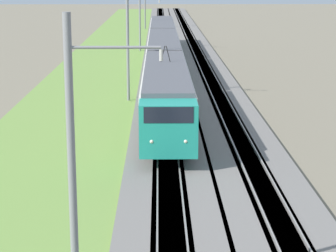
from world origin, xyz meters
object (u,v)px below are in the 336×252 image
object	(u,v)px
passenger_train	(164,54)
catenary_mast_mid	(129,43)
catenary_mast_far	(140,15)
catenary_mast_distant	(145,5)
catenary_mast_near	(74,172)

from	to	relation	value
passenger_train	catenary_mast_mid	distance (m)	12.06
catenary_mast_far	catenary_mast_distant	world-z (taller)	catenary_mast_far
catenary_mast_mid	catenary_mast_near	bearing A→B (deg)	-180.00
catenary_mast_far	catenary_mast_near	bearing A→B (deg)	-180.00
catenary_mast_mid	catenary_mast_far	world-z (taller)	same
catenary_mast_near	catenary_mast_far	xyz separation A→B (m)	(65.54, 0.00, 0.01)
catenary_mast_near	catenary_mast_mid	xyz separation A→B (m)	(32.77, 0.00, 0.00)
catenary_mast_mid	passenger_train	bearing A→B (deg)	-13.36
catenary_mast_mid	catenary_mast_far	xyz separation A→B (m)	(32.77, 0.00, 0.00)
catenary_mast_near	passenger_train	bearing A→B (deg)	-3.54
passenger_train	catenary_mast_far	world-z (taller)	catenary_mast_far
passenger_train	catenary_mast_near	world-z (taller)	catenary_mast_near
passenger_train	catenary_mast_near	xyz separation A→B (m)	(-44.30, 2.74, 2.22)
catenary_mast_far	catenary_mast_distant	xyz separation A→B (m)	(32.77, -0.00, -0.26)
catenary_mast_mid	catenary_mast_distant	world-z (taller)	catenary_mast_mid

